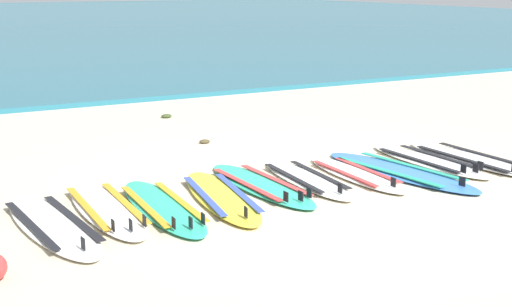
# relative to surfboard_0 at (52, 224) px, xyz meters

# --- Properties ---
(ground_plane) EXTENTS (80.00, 80.00, 0.00)m
(ground_plane) POSITION_rel_surfboard_0_xyz_m (3.29, 0.13, -0.04)
(ground_plane) COLOR beige
(surfboard_0) EXTENTS (0.74, 2.39, 0.18)m
(surfboard_0) POSITION_rel_surfboard_0_xyz_m (0.00, 0.00, 0.00)
(surfboard_0) COLOR white
(surfboard_0) RESTS_ON ground
(surfboard_1) EXTENTS (0.66, 2.30, 0.18)m
(surfboard_1) POSITION_rel_surfboard_0_xyz_m (0.64, 0.25, 0.00)
(surfboard_1) COLOR white
(surfboard_1) RESTS_ON ground
(surfboard_2) EXTENTS (0.69, 2.25, 0.18)m
(surfboard_2) POSITION_rel_surfboard_0_xyz_m (1.19, 0.01, 0.00)
(surfboard_2) COLOR #2DB793
(surfboard_2) RESTS_ON ground
(surfboard_3) EXTENTS (0.93, 2.30, 0.18)m
(surfboard_3) POSITION_rel_surfboard_0_xyz_m (1.90, 0.03, 0.00)
(surfboard_3) COLOR yellow
(surfboard_3) RESTS_ON ground
(surfboard_4) EXTENTS (0.60, 2.23, 0.18)m
(surfboard_4) POSITION_rel_surfboard_0_xyz_m (2.53, 0.24, 0.00)
(surfboard_4) COLOR #2DB793
(surfboard_4) RESTS_ON ground
(surfboard_5) EXTENTS (0.65, 2.06, 0.18)m
(surfboard_5) POSITION_rel_surfboard_0_xyz_m (3.15, 0.21, 0.00)
(surfboard_5) COLOR white
(surfboard_5) RESTS_ON ground
(surfboard_6) EXTENTS (0.55, 1.96, 0.18)m
(surfboard_6) POSITION_rel_surfboard_0_xyz_m (3.81, 0.09, 0.00)
(surfboard_6) COLOR white
(surfboard_6) RESTS_ON ground
(surfboard_7) EXTENTS (0.94, 2.56, 0.18)m
(surfboard_7) POSITION_rel_surfboard_0_xyz_m (4.38, -0.07, -0.00)
(surfboard_7) COLOR #3875CC
(surfboard_7) RESTS_ON ground
(surfboard_8) EXTENTS (0.58, 2.16, 0.18)m
(surfboard_8) POSITION_rel_surfboard_0_xyz_m (5.08, 0.17, 0.00)
(surfboard_8) COLOR white
(surfboard_8) RESTS_ON ground
(surfboard_9) EXTENTS (0.62, 2.36, 0.18)m
(surfboard_9) POSITION_rel_surfboard_0_xyz_m (5.67, -0.04, 0.00)
(surfboard_9) COLOR white
(surfboard_9) RESTS_ON ground
(seaweed_clump_near_shoreline) EXTENTS (0.19, 0.15, 0.07)m
(seaweed_clump_near_shoreline) POSITION_rel_surfboard_0_xyz_m (3.23, 4.96, -0.00)
(seaweed_clump_near_shoreline) COLOR #384723
(seaweed_clump_near_shoreline) RESTS_ON ground
(seaweed_clump_mid_sand) EXTENTS (0.17, 0.13, 0.06)m
(seaweed_clump_mid_sand) POSITION_rel_surfboard_0_xyz_m (2.96, 2.75, -0.01)
(seaweed_clump_mid_sand) COLOR #4C4228
(seaweed_clump_mid_sand) RESTS_ON ground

